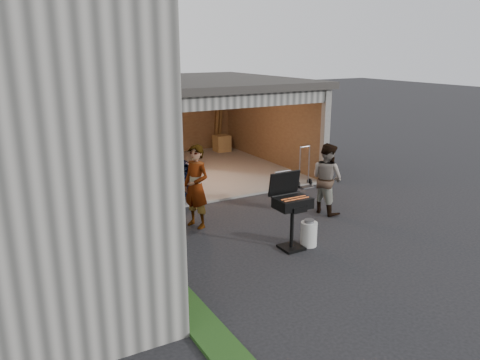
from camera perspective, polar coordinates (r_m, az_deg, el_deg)
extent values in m
plane|color=black|center=(8.96, 4.90, -9.31)|extent=(80.00, 80.00, 0.00)
cube|color=#193814|center=(7.21, -5.92, -15.77)|extent=(0.50, 8.00, 0.06)
cube|color=#605E59|center=(14.71, -6.95, 0.88)|extent=(6.50, 6.00, 0.06)
cube|color=#4F3825|center=(17.14, -10.90, 7.35)|extent=(6.50, 0.15, 2.70)
cube|color=#4F3825|center=(15.89, 3.59, 6.95)|extent=(0.15, 6.00, 2.70)
cube|color=#4F3825|center=(13.57, -19.63, 4.53)|extent=(0.15, 6.00, 2.70)
cube|color=#2D2B28|center=(14.26, -7.32, 11.70)|extent=(6.80, 6.30, 0.20)
cube|color=#474744|center=(11.64, -1.73, 9.53)|extent=(6.50, 0.16, 0.36)
cube|color=silver|center=(12.72, -4.34, 10.48)|extent=(6.00, 2.40, 0.06)
cube|color=#474744|center=(13.53, 10.31, 5.16)|extent=(0.20, 0.18, 2.70)
cube|color=olive|center=(16.01, -18.52, 2.43)|extent=(0.60, 0.50, 0.50)
cube|color=olive|center=(15.91, -18.67, 4.09)|extent=(0.50, 0.45, 0.45)
cube|color=olive|center=(17.50, -2.22, 4.50)|extent=(0.55, 0.50, 0.60)
cube|color=#56361D|center=(17.96, -2.61, 7.51)|extent=(0.24, 0.43, 2.20)
imported|color=black|center=(13.43, -11.89, 1.91)|extent=(2.68, 4.86, 1.29)
imported|color=silver|center=(10.11, -5.37, -0.81)|extent=(0.65, 0.78, 1.83)
imported|color=#412A19|center=(11.15, 10.54, 0.18)|extent=(0.75, 0.90, 1.68)
cube|color=black|center=(9.31, 6.26, -8.17)|extent=(0.43, 0.43, 0.05)
cylinder|color=black|center=(9.14, 6.34, -5.69)|extent=(0.07, 0.07, 0.86)
cube|color=black|center=(8.97, 6.44, -2.79)|extent=(0.67, 0.47, 0.20)
cube|color=#59595B|center=(8.95, 6.45, -2.26)|extent=(0.61, 0.41, 0.02)
cube|color=black|center=(9.11, 5.42, -0.39)|extent=(0.67, 0.12, 0.47)
cylinder|color=silver|center=(9.41, 8.38, -6.52)|extent=(0.39, 0.39, 0.49)
cube|color=#56361D|center=(7.53, -9.41, -10.06)|extent=(0.27, 0.97, 1.07)
cube|color=slate|center=(13.30, 8.10, -0.82)|extent=(0.39, 0.26, 0.04)
cylinder|color=black|center=(13.24, 7.02, -0.51)|extent=(0.05, 0.20, 0.20)
cylinder|color=black|center=(13.51, 8.48, -0.23)|extent=(0.05, 0.20, 0.20)
cylinder|color=slate|center=(13.14, 7.29, 1.63)|extent=(0.03, 0.03, 1.15)
cylinder|color=slate|center=(13.34, 8.39, 1.81)|extent=(0.03, 0.03, 1.15)
cylinder|color=slate|center=(13.12, 7.93, 4.04)|extent=(0.33, 0.05, 0.03)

